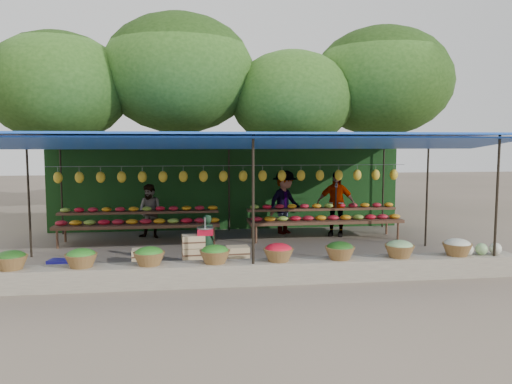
{
  "coord_description": "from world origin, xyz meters",
  "views": [
    {
      "loc": [
        -1.12,
        -11.87,
        2.63
      ],
      "look_at": [
        0.46,
        0.2,
        1.42
      ],
      "focal_mm": 35.0,
      "sensor_mm": 36.0,
      "label": 1
    }
  ],
  "objects": [
    {
      "name": "weighing_scale",
      "position": [
        -0.85,
        -1.86,
        0.86
      ],
      "size": [
        0.34,
        0.34,
        0.36
      ],
      "color": "red",
      "rests_on": "crate_counter"
    },
    {
      "name": "produce_baskets",
      "position": [
        -0.1,
        -2.75,
        0.56
      ],
      "size": [
        8.98,
        0.58,
        0.34
      ],
      "color": "brown",
      "rests_on": "stone_curb"
    },
    {
      "name": "blue_crate_back",
      "position": [
        -3.78,
        -1.53,
        0.13
      ],
      "size": [
        0.51,
        0.41,
        0.27
      ],
      "primitive_type": "cube",
      "rotation": [
        0.0,
        0.0,
        -0.21
      ],
      "color": "navy",
      "rests_on": "ground"
    },
    {
      "name": "stall_canopy",
      "position": [
        0.0,
        0.07,
        2.68
      ],
      "size": [
        10.8,
        6.6,
        2.82
      ],
      "color": "black",
      "rests_on": "ground"
    },
    {
      "name": "customer_right",
      "position": [
        2.93,
        1.69,
        0.91
      ],
      "size": [
        1.15,
        0.82,
        1.82
      ],
      "primitive_type": "imported",
      "rotation": [
        0.0,
        0.0,
        -0.4
      ],
      "color": "slate",
      "rests_on": "ground"
    },
    {
      "name": "tree_row",
      "position": [
        0.5,
        6.09,
        4.7
      ],
      "size": [
        16.51,
        5.5,
        7.12
      ],
      "color": "#321D12",
      "rests_on": "ground"
    },
    {
      "name": "crate_counter",
      "position": [
        -1.12,
        -1.86,
        0.31
      ],
      "size": [
        2.37,
        0.37,
        0.77
      ],
      "color": "tan",
      "rests_on": "ground"
    },
    {
      "name": "ground",
      "position": [
        0.0,
        0.0,
        0.0
      ],
      "size": [
        60.0,
        60.0,
        0.0
      ],
      "primitive_type": "plane",
      "color": "brown",
      "rests_on": "ground"
    },
    {
      "name": "customer_left",
      "position": [
        -2.23,
        1.99,
        0.75
      ],
      "size": [
        0.87,
        0.77,
        1.49
      ],
      "primitive_type": "imported",
      "rotation": [
        0.0,
        0.0,
        -0.32
      ],
      "color": "slate",
      "rests_on": "ground"
    },
    {
      "name": "vendor_seated",
      "position": [
        -0.81,
        -1.19,
        0.54
      ],
      "size": [
        0.46,
        0.38,
        1.08
      ],
      "primitive_type": "imported",
      "rotation": [
        0.0,
        0.0,
        3.48
      ],
      "color": "#16311D",
      "rests_on": "ground"
    },
    {
      "name": "netting_backdrop",
      "position": [
        0.0,
        3.15,
        1.25
      ],
      "size": [
        10.6,
        0.06,
        2.5
      ],
      "primitive_type": "cube",
      "color": "#194117",
      "rests_on": "ground"
    },
    {
      "name": "stone_curb",
      "position": [
        0.0,
        -2.75,
        0.2
      ],
      "size": [
        10.6,
        0.55,
        0.4
      ],
      "primitive_type": "cube",
      "color": "#71665B",
      "rests_on": "ground"
    },
    {
      "name": "fruit_table_left",
      "position": [
        -2.49,
        1.35,
        0.61
      ],
      "size": [
        4.21,
        0.95,
        0.93
      ],
      "color": "#4A2C1D",
      "rests_on": "ground"
    },
    {
      "name": "fruit_table_right",
      "position": [
        2.51,
        1.35,
        0.61
      ],
      "size": [
        4.21,
        0.95,
        0.93
      ],
      "color": "#4A2C1D",
      "rests_on": "ground"
    },
    {
      "name": "customer_mid",
      "position": [
        1.56,
        2.19,
        0.91
      ],
      "size": [
        1.36,
        1.22,
        1.83
      ],
      "primitive_type": "imported",
      "rotation": [
        0.0,
        0.0,
        0.59
      ],
      "color": "slate",
      "rests_on": "ground"
    }
  ]
}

